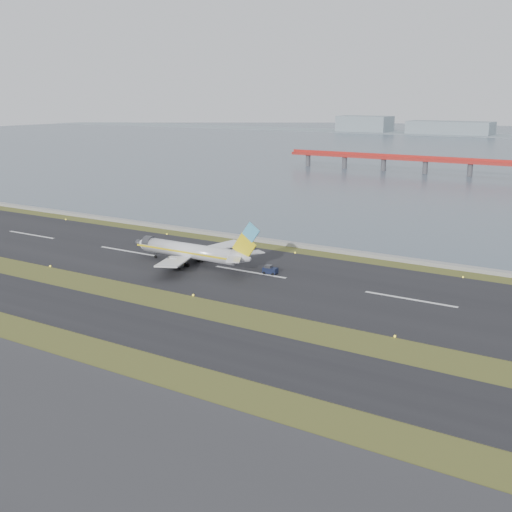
% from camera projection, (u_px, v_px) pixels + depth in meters
% --- Properties ---
extents(ground, '(1000.00, 1000.00, 0.00)m').
position_uv_depth(ground, '(171.00, 306.00, 130.72)').
color(ground, '#434E1B').
rests_on(ground, ground).
extents(taxiway_strip, '(1000.00, 18.00, 0.10)m').
position_uv_depth(taxiway_strip, '(130.00, 323.00, 120.86)').
color(taxiway_strip, black).
rests_on(taxiway_strip, ground).
extents(runway_strip, '(1000.00, 45.00, 0.10)m').
position_uv_depth(runway_strip, '(250.00, 272.00, 155.30)').
color(runway_strip, black).
rests_on(runway_strip, ground).
extents(seawall, '(1000.00, 2.50, 1.00)m').
position_uv_depth(seawall, '(308.00, 246.00, 179.80)').
color(seawall, '#9A9994').
rests_on(seawall, ground).
extents(airliner, '(38.52, 32.89, 12.80)m').
position_uv_depth(airliner, '(193.00, 252.00, 161.44)').
color(airliner, silver).
rests_on(airliner, ground).
extents(pushback_tug, '(3.57, 2.27, 2.20)m').
position_uv_depth(pushback_tug, '(270.00, 270.00, 153.48)').
color(pushback_tug, black).
rests_on(pushback_tug, ground).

